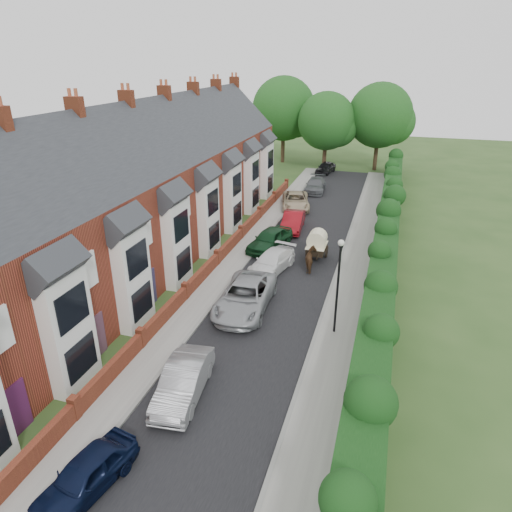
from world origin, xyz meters
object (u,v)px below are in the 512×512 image
(car_red, at_px, (293,221))
(car_grey, at_px, (315,185))
(car_white, at_px, (272,262))
(horse_cart, at_px, (317,243))
(lamppost, at_px, (339,276))
(horse, at_px, (311,260))
(car_navy, at_px, (86,475))
(car_black, at_px, (326,168))
(car_silver_a, at_px, (183,381))
(car_silver_b, at_px, (245,296))
(car_green, at_px, (270,239))
(car_beige, at_px, (296,201))

(car_red, height_order, car_grey, car_red)
(car_white, xyz_separation_m, car_red, (-0.38, 7.96, 0.08))
(horse_cart, bearing_deg, lamppost, -74.23)
(horse, bearing_deg, lamppost, 95.09)
(car_navy, height_order, car_black, car_black)
(car_silver_a, distance_m, car_grey, 32.52)
(car_silver_a, xyz_separation_m, car_silver_b, (0.21, 7.49, 0.07))
(horse_cart, bearing_deg, car_green, 167.58)
(lamppost, distance_m, horse, 7.86)
(car_silver_b, relative_size, car_white, 1.28)
(car_navy, distance_m, car_black, 46.03)
(lamppost, relative_size, car_black, 1.32)
(car_navy, xyz_separation_m, car_grey, (0.74, 37.58, 0.04))
(car_silver_a, height_order, horse, horse)
(car_green, xyz_separation_m, car_beige, (-0.31, 10.09, -0.05))
(horse, bearing_deg, horse_cart, -104.70)
(car_green, distance_m, horse_cart, 3.68)
(car_navy, relative_size, car_black, 0.96)
(car_black, bearing_deg, horse_cart, -71.71)
(car_beige, bearing_deg, lamppost, -86.16)
(car_grey, bearing_deg, car_silver_a, -93.46)
(car_navy, bearing_deg, car_red, 99.39)
(car_silver_a, bearing_deg, car_white, 81.70)
(car_white, bearing_deg, car_silver_a, -79.38)
(car_silver_a, bearing_deg, car_black, 84.05)
(lamppost, distance_m, car_white, 8.42)
(car_white, relative_size, car_grey, 0.95)
(car_silver_b, relative_size, car_beige, 1.10)
(lamppost, bearing_deg, car_silver_b, 168.95)
(lamppost, height_order, horse, lamppost)
(car_navy, distance_m, car_green, 21.25)
(car_white, height_order, horse, horse)
(horse, height_order, horse_cart, horse_cart)
(horse, bearing_deg, car_navy, 63.48)
(car_white, bearing_deg, car_black, 104.02)
(car_silver_b, xyz_separation_m, car_grey, (-0.54, 25.03, -0.11))
(car_grey, bearing_deg, car_beige, -100.82)
(car_black, relative_size, horse_cart, 1.31)
(car_silver_a, bearing_deg, car_green, 85.87)
(car_grey, bearing_deg, lamppost, -81.78)
(car_navy, bearing_deg, car_silver_b, 95.83)
(car_navy, bearing_deg, horse, 89.84)
(car_silver_a, distance_m, car_green, 16.21)
(car_silver_b, height_order, car_green, car_silver_b)
(lamppost, height_order, car_silver_b, lamppost)
(car_green, bearing_deg, lamppost, -43.71)
(car_beige, relative_size, horse, 2.93)
(horse_cart, bearing_deg, car_beige, 109.63)
(car_grey, xyz_separation_m, horse, (3.14, -19.03, 0.07))
(car_silver_b, xyz_separation_m, car_beige, (-1.28, 18.80, -0.07))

